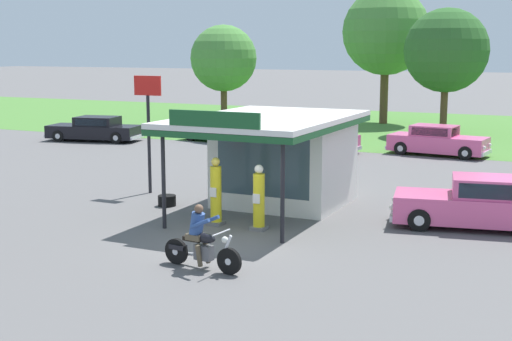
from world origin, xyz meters
The scene contains 17 objects.
ground_plane centered at (0.00, 0.00, 0.00)m, with size 300.00×300.00×0.00m, color #5B5959.
grass_verge_strip centered at (0.00, 30.00, 0.00)m, with size 120.00×24.00×0.01m, color #477A33.
service_station_kiosk centered at (-0.42, 4.88, 1.78)m, with size 4.66×7.12×3.55m.
gas_pump_nearside centered at (-1.13, 1.59, 0.94)m, with size 0.44×0.44×2.04m.
gas_pump_offside centered at (0.29, 1.59, 0.88)m, with size 0.44×0.44×1.93m.
motorcycle_with_rider centered at (0.60, -2.36, 0.65)m, with size 2.19×0.70×1.58m.
featured_classic_sedan centered at (6.03, 4.53, 0.70)m, with size 5.12×2.60×1.53m.
parked_car_back_row_centre_left centered at (-16.72, 15.85, 0.65)m, with size 5.65×2.92×1.40m.
parked_car_back_row_centre centered at (-3.89, 17.12, 0.69)m, with size 5.10×2.70×1.55m.
parked_car_back_row_far_right centered at (2.12, 18.60, 0.69)m, with size 5.04×2.29×1.48m.
parked_car_second_row_spare centered at (-9.88, 18.55, 0.68)m, with size 5.39×2.97×1.51m.
bystander_leaning_by_kiosk centered at (-3.31, 10.22, 0.93)m, with size 0.34×0.34×1.75m.
tree_oak_far_left centered at (-14.95, 28.40, 4.53)m, with size 4.72×4.72×6.91m.
tree_oak_far_right centered at (0.79, 27.37, 5.10)m, with size 5.08×5.08×7.66m.
tree_oak_centre centered at (-4.28, 32.30, 6.36)m, with size 6.02×6.02×9.39m.
roadside_pole_sign centered at (-5.57, 4.75, 2.94)m, with size 1.10×0.12×4.26m.
spare_tire_stack centered at (-3.84, 3.14, 0.18)m, with size 0.60×0.60×0.36m.
Camera 1 is at (8.69, -16.48, 5.20)m, focal length 49.40 mm.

